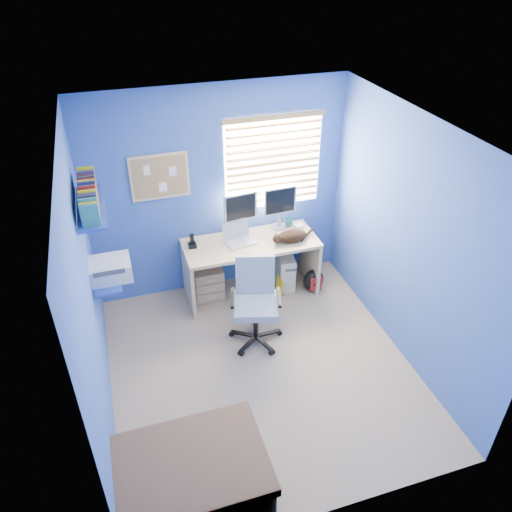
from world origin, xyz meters
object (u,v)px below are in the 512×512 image
object	(u,v)px
laptop	(240,235)
office_chair	(256,312)
desk	(251,268)
tower_pc	(285,269)
cat	(292,236)

from	to	relation	value
laptop	office_chair	world-z (taller)	laptop
desk	office_chair	world-z (taller)	office_chair
desk	laptop	distance (m)	0.49
laptop	office_chair	size ratio (longest dim) A/B	0.34
desk	tower_pc	size ratio (longest dim) A/B	3.49
desk	office_chair	distance (m)	0.81
laptop	tower_pc	world-z (taller)	laptop
tower_pc	office_chair	xyz separation A→B (m)	(-0.65, -0.84, 0.13)
cat	office_chair	distance (m)	1.04
laptop	office_chair	distance (m)	0.95
tower_pc	laptop	bearing A→B (deg)	-168.47
laptop	cat	size ratio (longest dim) A/B	0.90
desk	tower_pc	xyz separation A→B (m)	(0.46, 0.05, -0.14)
desk	cat	world-z (taller)	cat
desk	office_chair	size ratio (longest dim) A/B	1.64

